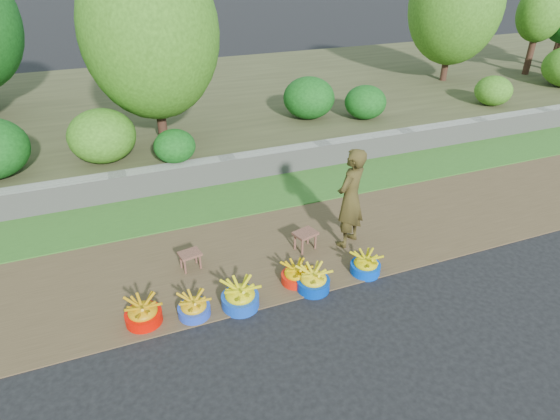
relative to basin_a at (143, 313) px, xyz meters
name	(u,v)px	position (x,y,z in m)	size (l,w,h in m)	color
ground_plane	(307,297)	(2.26, -0.34, -0.16)	(120.00, 120.00, 0.00)	black
dirt_shoulder	(276,251)	(2.26, 0.91, -0.15)	(80.00, 2.50, 0.02)	#4F3F28
grass_verge	(240,197)	(2.26, 2.91, -0.14)	(80.00, 1.50, 0.04)	#326822
retaining_wall	(228,169)	(2.26, 3.76, 0.11)	(80.00, 0.35, 0.55)	gray
earth_bank	(182,106)	(2.26, 8.66, 0.09)	(80.00, 10.00, 0.50)	#444628
vegetation	(114,35)	(0.57, 6.92, 2.45)	(31.11, 6.85, 4.39)	#362016
basin_a	(143,313)	(0.00, 0.00, 0.00)	(0.49, 0.49, 0.37)	red
basin_b	(194,307)	(0.66, -0.12, -0.02)	(0.45, 0.45, 0.33)	#1F3FBE
basin_c	(240,296)	(1.31, -0.16, 0.01)	(0.53, 0.53, 0.40)	#1141BB
basin_d	(296,275)	(2.24, 0.03, -0.02)	(0.44, 0.44, 0.33)	red
basin_e	(313,280)	(2.42, -0.20, 0.00)	(0.49, 0.49, 0.37)	#0133AB
basin_f	(366,265)	(3.34, -0.14, -0.01)	(0.46, 0.46, 0.34)	#003DCE
stool_left	(190,256)	(0.84, 0.95, 0.08)	(0.37, 0.30, 0.29)	brown
stool_right	(305,236)	(2.73, 0.78, 0.11)	(0.43, 0.37, 0.32)	brown
vendor_woman	(350,198)	(3.47, 0.69, 0.71)	(0.63, 0.41, 1.71)	black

